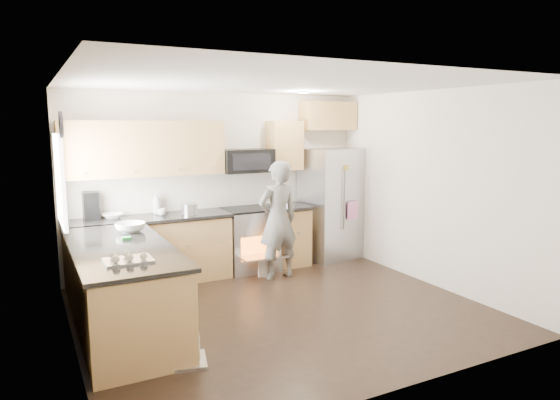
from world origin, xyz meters
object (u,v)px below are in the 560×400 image
person (278,220)px  dish_rack (180,355)px  refrigerator (331,204)px  stove_range (250,225)px

person → dish_rack: (-1.96, -1.87, -0.75)m
dish_rack → refrigerator: bearing=37.3°
refrigerator → person: bearing=-165.6°
refrigerator → dish_rack: (-3.20, -2.43, -0.81)m
person → dish_rack: size_ratio=3.08×
stove_range → dish_rack: bearing=-126.2°
person → dish_rack: bearing=39.3°
stove_range → dish_rack: stove_range is taller
stove_range → dish_rack: 3.07m
refrigerator → dish_rack: bearing=-152.7°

